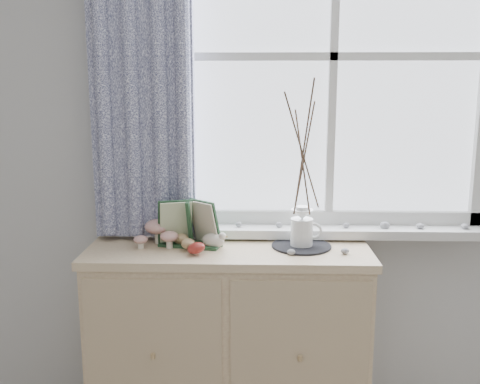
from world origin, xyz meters
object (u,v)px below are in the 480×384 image
(sideboard, at_px, (229,340))
(toadstool_cluster, at_px, (159,231))
(twig_pitcher, at_px, (304,151))
(botanical_book, at_px, (189,224))

(sideboard, height_order, toadstool_cluster, toadstool_cluster)
(sideboard, bearing_deg, twig_pitcher, 3.42)
(twig_pitcher, bearing_deg, toadstool_cluster, -159.61)
(toadstool_cluster, relative_size, twig_pitcher, 0.27)
(sideboard, distance_m, twig_pitcher, 0.89)
(botanical_book, bearing_deg, toadstool_cluster, 176.13)
(sideboard, relative_size, botanical_book, 4.03)
(sideboard, relative_size, toadstool_cluster, 6.31)
(sideboard, xyz_separation_m, toadstool_cluster, (-0.30, 0.03, 0.49))
(botanical_book, distance_m, toadstool_cluster, 0.15)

